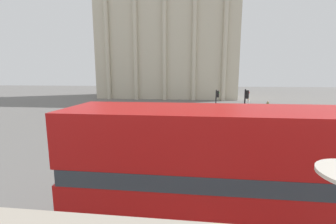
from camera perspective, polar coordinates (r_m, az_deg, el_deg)
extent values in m
cylinder|color=black|center=(9.18, -9.16, -21.36)|extent=(1.09, 0.22, 1.09)
cube|color=#B71414|center=(7.55, 19.75, -21.14)|extent=(10.61, 2.50, 1.82)
cube|color=#2D3842|center=(7.05, 20.28, -13.14)|extent=(10.40, 2.53, 0.45)
cube|color=#B71414|center=(6.75, 20.74, -5.56)|extent=(10.61, 2.50, 1.47)
cube|color=beige|center=(55.20, 0.12, 16.52)|extent=(30.29, 14.22, 24.03)
cylinder|color=beige|center=(50.54, -15.17, 14.80)|extent=(0.90, 0.90, 20.43)
cylinder|color=beige|center=(48.68, -8.29, 15.24)|extent=(0.90, 0.90, 20.43)
cylinder|color=beige|center=(47.53, -0.94, 15.48)|extent=(0.90, 0.90, 20.43)
cylinder|color=beige|center=(47.14, 6.66, 15.47)|extent=(0.90, 0.90, 20.43)
cylinder|color=beige|center=(47.52, 14.25, 15.20)|extent=(0.90, 0.90, 20.43)
cylinder|color=black|center=(14.78, 25.02, -5.49)|extent=(0.12, 0.12, 3.29)
cube|color=black|center=(14.59, 26.01, -0.94)|extent=(0.20, 0.24, 0.70)
sphere|color=green|center=(14.61, 26.46, -0.36)|extent=(0.14, 0.14, 0.14)
cylinder|color=black|center=(20.22, 18.77, -0.19)|extent=(0.12, 0.12, 4.04)
cube|color=black|center=(20.07, 19.51, 4.22)|extent=(0.20, 0.24, 0.70)
sphere|color=red|center=(20.08, 19.84, 4.64)|extent=(0.14, 0.14, 0.14)
cylinder|color=black|center=(24.90, 12.03, 1.36)|extent=(0.12, 0.12, 3.62)
cube|color=black|center=(24.77, 12.55, 4.47)|extent=(0.20, 0.24, 0.70)
sphere|color=green|center=(24.77, 12.82, 4.81)|extent=(0.14, 0.14, 0.14)
cylinder|color=#282B33|center=(35.15, 19.47, 1.06)|extent=(0.14, 0.14, 0.85)
cylinder|color=#282B33|center=(35.19, 19.76, 1.05)|extent=(0.14, 0.14, 0.85)
cylinder|color=silver|center=(35.08, 19.68, 2.28)|extent=(0.32, 0.32, 0.67)
sphere|color=tan|center=(35.03, 19.72, 3.01)|extent=(0.23, 0.23, 0.23)
cylinder|color=#282B33|center=(15.97, -9.27, -8.27)|extent=(0.14, 0.14, 0.80)
cylinder|color=#282B33|center=(15.93, -8.64, -8.31)|extent=(0.14, 0.14, 0.80)
cylinder|color=#284799|center=(15.75, -9.02, -5.81)|extent=(0.32, 0.32, 0.63)
sphere|color=tan|center=(15.64, -9.06, -4.31)|extent=(0.22, 0.22, 0.22)
cylinder|color=#282B33|center=(34.13, 23.76, 0.52)|extent=(0.14, 0.14, 0.80)
cylinder|color=#282B33|center=(34.18, 24.05, 0.51)|extent=(0.14, 0.14, 0.80)
cylinder|color=#606638|center=(34.06, 23.98, 1.71)|extent=(0.32, 0.32, 0.63)
sphere|color=tan|center=(34.01, 24.03, 2.42)|extent=(0.22, 0.22, 0.22)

